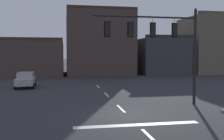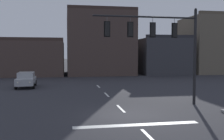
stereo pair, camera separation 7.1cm
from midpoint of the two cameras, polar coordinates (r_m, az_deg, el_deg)
ground_plane at (r=15.25m, az=3.40°, el=-9.90°), size 400.00×400.00×0.00m
stop_bar_paint at (r=13.37m, az=5.45°, el=-11.80°), size 6.40×0.50×0.01m
lane_centreline at (r=17.15m, az=1.82°, el=-8.39°), size 0.16×26.40×0.01m
signal_mast_near_side at (r=18.14m, az=10.53°, el=6.95°), size 7.27×0.44×6.71m
car_lot_nearside at (r=29.41m, az=-18.38°, el=-1.95°), size 2.07×4.52×1.61m
building_row at (r=49.30m, az=9.14°, el=4.66°), size 58.93×13.18×11.35m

